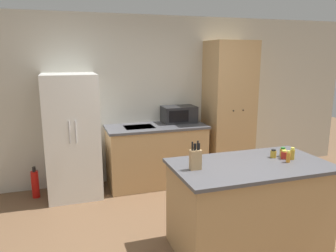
{
  "coord_description": "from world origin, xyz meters",
  "views": [
    {
      "loc": [
        -1.45,
        -2.74,
        1.99
      ],
      "look_at": [
        -0.1,
        1.4,
        1.05
      ],
      "focal_mm": 35.0,
      "sensor_mm": 36.0,
      "label": 1
    }
  ],
  "objects_px": {
    "microwave": "(179,114)",
    "fire_extinguisher": "(35,184)",
    "spice_bottle_tall_dark": "(283,152)",
    "spice_bottle_short_red": "(284,155)",
    "refrigerator": "(72,136)",
    "pantry_cabinet": "(229,110)",
    "knife_block": "(195,159)",
    "spice_bottle_green_herb": "(292,154)",
    "spice_bottle_amber_oil": "(288,157)",
    "spice_bottle_pale_salt": "(273,154)"
  },
  "relations": [
    {
      "from": "microwave",
      "to": "fire_extinguisher",
      "type": "bearing_deg",
      "value": -177.4
    },
    {
      "from": "spice_bottle_tall_dark",
      "to": "spice_bottle_short_red",
      "type": "xyz_separation_m",
      "value": [
        -0.04,
        -0.07,
        -0.0
      ]
    },
    {
      "from": "refrigerator",
      "to": "spice_bottle_tall_dark",
      "type": "height_order",
      "value": "refrigerator"
    },
    {
      "from": "spice_bottle_short_red",
      "to": "pantry_cabinet",
      "type": "bearing_deg",
      "value": 78.3
    },
    {
      "from": "pantry_cabinet",
      "to": "spice_bottle_tall_dark",
      "type": "distance_m",
      "value": 1.94
    },
    {
      "from": "knife_block",
      "to": "spice_bottle_tall_dark",
      "type": "relative_size",
      "value": 2.81
    },
    {
      "from": "pantry_cabinet",
      "to": "spice_bottle_green_herb",
      "type": "relative_size",
      "value": 17.33
    },
    {
      "from": "refrigerator",
      "to": "fire_extinguisher",
      "type": "bearing_deg",
      "value": 173.97
    },
    {
      "from": "pantry_cabinet",
      "to": "spice_bottle_green_herb",
      "type": "xyz_separation_m",
      "value": [
        -0.34,
        -2.02,
        -0.13
      ]
    },
    {
      "from": "microwave",
      "to": "spice_bottle_short_red",
      "type": "xyz_separation_m",
      "value": [
        0.42,
        -2.09,
        -0.1
      ]
    },
    {
      "from": "microwave",
      "to": "knife_block",
      "type": "xyz_separation_m",
      "value": [
        -0.6,
        -2.1,
        -0.04
      ]
    },
    {
      "from": "refrigerator",
      "to": "spice_bottle_short_red",
      "type": "bearing_deg",
      "value": -42.81
    },
    {
      "from": "spice_bottle_tall_dark",
      "to": "spice_bottle_short_red",
      "type": "height_order",
      "value": "spice_bottle_tall_dark"
    },
    {
      "from": "spice_bottle_tall_dark",
      "to": "spice_bottle_green_herb",
      "type": "distance_m",
      "value": 0.12
    },
    {
      "from": "microwave",
      "to": "spice_bottle_tall_dark",
      "type": "bearing_deg",
      "value": -77.13
    },
    {
      "from": "knife_block",
      "to": "spice_bottle_short_red",
      "type": "height_order",
      "value": "knife_block"
    },
    {
      "from": "refrigerator",
      "to": "knife_block",
      "type": "bearing_deg",
      "value": -61.26
    },
    {
      "from": "spice_bottle_tall_dark",
      "to": "spice_bottle_amber_oil",
      "type": "distance_m",
      "value": 0.2
    },
    {
      "from": "spice_bottle_green_herb",
      "to": "pantry_cabinet",
      "type": "bearing_deg",
      "value": 80.41
    },
    {
      "from": "microwave",
      "to": "spice_bottle_green_herb",
      "type": "height_order",
      "value": "microwave"
    },
    {
      "from": "knife_block",
      "to": "spice_bottle_green_herb",
      "type": "distance_m",
      "value": 1.08
    },
    {
      "from": "pantry_cabinet",
      "to": "knife_block",
      "type": "relative_size",
      "value": 7.81
    },
    {
      "from": "spice_bottle_short_red",
      "to": "fire_extinguisher",
      "type": "height_order",
      "value": "spice_bottle_short_red"
    },
    {
      "from": "knife_block",
      "to": "fire_extinguisher",
      "type": "xyz_separation_m",
      "value": [
        -1.61,
        2.0,
        -0.83
      ]
    },
    {
      "from": "knife_block",
      "to": "spice_bottle_pale_salt",
      "type": "height_order",
      "value": "knife_block"
    },
    {
      "from": "microwave",
      "to": "spice_bottle_amber_oil",
      "type": "xyz_separation_m",
      "value": [
        0.39,
        -2.2,
        -0.09
      ]
    },
    {
      "from": "microwave",
      "to": "spice_bottle_pale_salt",
      "type": "distance_m",
      "value": 2.04
    },
    {
      "from": "refrigerator",
      "to": "spice_bottle_tall_dark",
      "type": "relative_size",
      "value": 17.3
    },
    {
      "from": "pantry_cabinet",
      "to": "microwave",
      "type": "xyz_separation_m",
      "value": [
        -0.83,
        0.11,
        -0.04
      ]
    },
    {
      "from": "spice_bottle_green_herb",
      "to": "spice_bottle_pale_salt",
      "type": "relative_size",
      "value": 1.44
    },
    {
      "from": "pantry_cabinet",
      "to": "spice_bottle_green_herb",
      "type": "bearing_deg",
      "value": -99.59
    },
    {
      "from": "pantry_cabinet",
      "to": "microwave",
      "type": "relative_size",
      "value": 4.17
    },
    {
      "from": "pantry_cabinet",
      "to": "fire_extinguisher",
      "type": "bearing_deg",
      "value": 179.84
    },
    {
      "from": "spice_bottle_green_herb",
      "to": "fire_extinguisher",
      "type": "distance_m",
      "value": 3.46
    },
    {
      "from": "spice_bottle_green_herb",
      "to": "refrigerator",
      "type": "bearing_deg",
      "value": 137.41
    },
    {
      "from": "spice_bottle_pale_salt",
      "to": "knife_block",
      "type": "bearing_deg",
      "value": -174.64
    },
    {
      "from": "spice_bottle_amber_oil",
      "to": "spice_bottle_pale_salt",
      "type": "height_order",
      "value": "spice_bottle_amber_oil"
    },
    {
      "from": "spice_bottle_green_herb",
      "to": "knife_block",
      "type": "bearing_deg",
      "value": 178.28
    },
    {
      "from": "microwave",
      "to": "spice_bottle_amber_oil",
      "type": "bearing_deg",
      "value": -80.02
    },
    {
      "from": "spice_bottle_tall_dark",
      "to": "spice_bottle_amber_oil",
      "type": "bearing_deg",
      "value": -111.6
    },
    {
      "from": "spice_bottle_short_red",
      "to": "spice_bottle_pale_salt",
      "type": "relative_size",
      "value": 1.05
    },
    {
      "from": "knife_block",
      "to": "fire_extinguisher",
      "type": "distance_m",
      "value": 2.7
    },
    {
      "from": "spice_bottle_amber_oil",
      "to": "spice_bottle_green_herb",
      "type": "xyz_separation_m",
      "value": [
        0.1,
        0.06,
        0.0
      ]
    },
    {
      "from": "spice_bottle_tall_dark",
      "to": "spice_bottle_green_herb",
      "type": "height_order",
      "value": "spice_bottle_green_herb"
    },
    {
      "from": "microwave",
      "to": "spice_bottle_short_red",
      "type": "relative_size",
      "value": 5.73
    },
    {
      "from": "fire_extinguisher",
      "to": "spice_bottle_tall_dark",
      "type": "bearing_deg",
      "value": -35.63
    },
    {
      "from": "spice_bottle_green_herb",
      "to": "fire_extinguisher",
      "type": "relative_size",
      "value": 0.28
    },
    {
      "from": "spice_bottle_pale_salt",
      "to": "fire_extinguisher",
      "type": "distance_m",
      "value": 3.28
    },
    {
      "from": "spice_bottle_tall_dark",
      "to": "microwave",
      "type": "bearing_deg",
      "value": 102.87
    },
    {
      "from": "knife_block",
      "to": "spice_bottle_tall_dark",
      "type": "distance_m",
      "value": 1.06
    }
  ]
}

